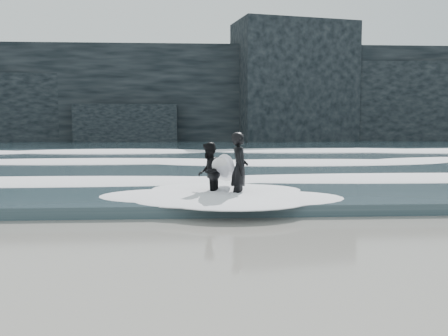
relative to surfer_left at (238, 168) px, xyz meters
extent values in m
plane|color=#776A54|center=(0.19, -5.04, -1.01)|extent=(120.00, 120.00, 0.00)
cube|color=#2F4249|center=(0.19, 23.96, -0.86)|extent=(90.00, 52.00, 0.30)
cube|color=black|center=(0.19, 40.96, 3.99)|extent=(70.00, 9.00, 10.00)
ellipsoid|color=white|center=(0.19, 3.96, -0.61)|extent=(60.00, 3.20, 0.20)
ellipsoid|color=white|center=(0.19, 10.96, -0.59)|extent=(60.00, 4.00, 0.24)
ellipsoid|color=white|center=(0.19, 19.96, -0.56)|extent=(60.00, 4.80, 0.30)
imported|color=black|center=(0.05, -0.01, 0.00)|extent=(0.52, 0.76, 2.00)
ellipsoid|color=white|center=(-0.35, 0.04, 0.03)|extent=(0.65, 1.81, 0.92)
imported|color=black|center=(-0.79, 0.40, -0.15)|extent=(0.76, 0.92, 1.71)
ellipsoid|color=white|center=(-0.37, 0.40, -0.09)|extent=(0.96, 2.30, 0.99)
camera|label=1|loc=(-1.22, -13.67, 1.28)|focal=40.00mm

